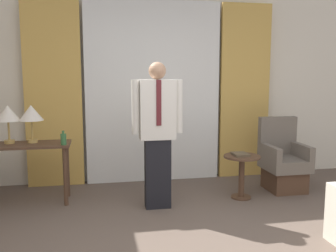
{
  "coord_description": "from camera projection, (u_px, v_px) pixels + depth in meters",
  "views": [
    {
      "loc": [
        -0.82,
        -2.52,
        1.56
      ],
      "look_at": [
        -0.04,
        1.51,
        0.99
      ],
      "focal_mm": 40.0,
      "sensor_mm": 36.0,
      "label": 1
    }
  ],
  "objects": [
    {
      "name": "wall_back",
      "position": [
        152.0,
        88.0,
        5.48
      ],
      "size": [
        10.0,
        0.06,
        2.7
      ],
      "color": "silver",
      "rests_on": "ground_plane"
    },
    {
      "name": "curtain_sheer_center",
      "position": [
        154.0,
        93.0,
        5.36
      ],
      "size": [
        1.93,
        0.06,
        2.58
      ],
      "color": "white",
      "rests_on": "ground_plane"
    },
    {
      "name": "curtain_drape_left",
      "position": [
        53.0,
        94.0,
        5.1
      ],
      "size": [
        0.76,
        0.06,
        2.58
      ],
      "color": "gold",
      "rests_on": "ground_plane"
    },
    {
      "name": "curtain_drape_right",
      "position": [
        245.0,
        92.0,
        5.62
      ],
      "size": [
        0.76,
        0.06,
        2.58
      ],
      "color": "gold",
      "rests_on": "ground_plane"
    },
    {
      "name": "desk",
      "position": [
        21.0,
        154.0,
        4.46
      ],
      "size": [
        1.16,
        0.46,
        0.73
      ],
      "color": "#4C3323",
      "rests_on": "ground_plane"
    },
    {
      "name": "table_lamp_left",
      "position": [
        8.0,
        114.0,
        4.43
      ],
      "size": [
        0.28,
        0.28,
        0.46
      ],
      "color": "tan",
      "rests_on": "desk"
    },
    {
      "name": "table_lamp_right",
      "position": [
        31.0,
        114.0,
        4.48
      ],
      "size": [
        0.28,
        0.28,
        0.46
      ],
      "color": "tan",
      "rests_on": "desk"
    },
    {
      "name": "bottle_near_edge",
      "position": [
        63.0,
        139.0,
        4.38
      ],
      "size": [
        0.07,
        0.07,
        0.17
      ],
      "color": "#336638",
      "rests_on": "desk"
    },
    {
      "name": "person",
      "position": [
        158.0,
        129.0,
        4.28
      ],
      "size": [
        0.59,
        0.2,
        1.69
      ],
      "color": "black",
      "rests_on": "ground_plane"
    },
    {
      "name": "armchair",
      "position": [
        283.0,
        164.0,
        5.05
      ],
      "size": [
        0.53,
        0.58,
        0.97
      ],
      "color": "#4C3323",
      "rests_on": "ground_plane"
    },
    {
      "name": "side_table",
      "position": [
        242.0,
        169.0,
        4.69
      ],
      "size": [
        0.46,
        0.46,
        0.55
      ],
      "color": "#4C3323",
      "rests_on": "ground_plane"
    },
    {
      "name": "book",
      "position": [
        240.0,
        154.0,
        4.67
      ],
      "size": [
        0.18,
        0.22,
        0.03
      ],
      "color": "brown",
      "rests_on": "side_table"
    }
  ]
}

